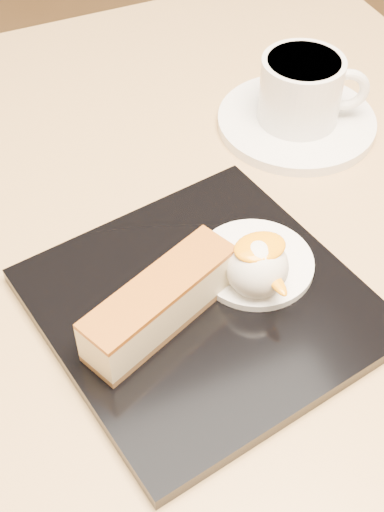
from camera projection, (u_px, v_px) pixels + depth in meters
name	position (u px, v px, depth m)	size (l,w,h in m)	color
table	(149.00, 384.00, 0.67)	(0.80, 0.80, 0.72)	black
dessert_plate	(203.00, 305.00, 0.53)	(0.22, 0.22, 0.01)	black
cheesecake	(160.00, 303.00, 0.49)	(0.13, 0.08, 0.04)	brown
cream_smear	(255.00, 263.00, 0.54)	(0.09, 0.09, 0.01)	white
ice_cream_scoop	(257.00, 267.00, 0.51)	(0.05, 0.05, 0.05)	white
mango_sauce	(260.00, 247.00, 0.50)	(0.04, 0.03, 0.01)	#FF9508
mint_sprig	(206.00, 249.00, 0.55)	(0.03, 0.02, 0.00)	#378A2D
saucer	(296.00, 122.00, 0.68)	(0.15, 0.15, 0.01)	white
coffee_cup	(303.00, 89.00, 0.65)	(0.10, 0.08, 0.06)	white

